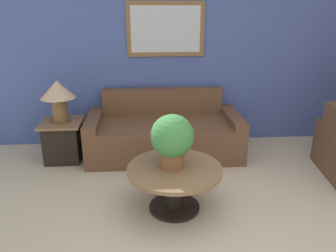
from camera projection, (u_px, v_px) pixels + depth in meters
The scene contains 6 objects.
wall_back at pixel (192, 56), 4.81m from camera, with size 7.31×0.09×2.60m.
couch_main at pixel (164, 134), 4.63m from camera, with size 2.11×0.95×0.87m.
coffee_table at pixel (175, 179), 3.32m from camera, with size 0.96×0.96×0.47m.
side_table at pixel (63, 140), 4.45m from camera, with size 0.54×0.54×0.55m.
table_lamp at pixel (58, 94), 4.23m from camera, with size 0.45×0.45×0.55m.
potted_plant_on_table at pixel (172, 139), 3.19m from camera, with size 0.43×0.43×0.54m.
Camera 1 is at (-0.73, -2.03, 1.98)m, focal length 35.00 mm.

